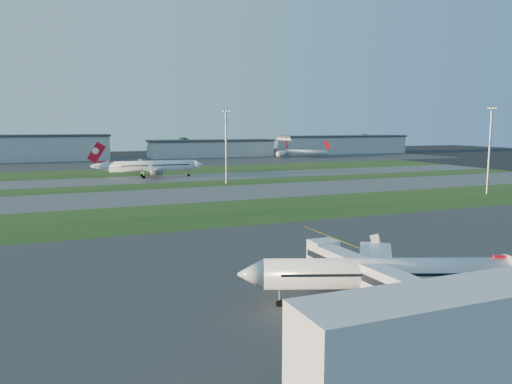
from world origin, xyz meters
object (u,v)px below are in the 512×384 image
airliner_taxiing (152,166)px  mini_jet_near (283,153)px  airliner_parked (388,274)px  light_mast_centre (226,142)px  light_mast_east (490,145)px  mini_jet_far (307,152)px  jet_bridge (380,279)px

airliner_taxiing → mini_jet_near: size_ratio=1.72×
airliner_parked → light_mast_centre: (22.39, 121.40, 11.07)m
mini_jet_near → light_mast_east: (-15.57, -175.21, 11.53)m
airliner_parked → mini_jet_far: (118.76, 241.26, -0.46)m
airliner_parked → airliner_taxiing: 151.83m
airliner_parked → mini_jet_near: (100.96, 240.61, -0.46)m
airliner_parked → jet_bridge: bearing=-121.7°
mini_jet_near → light_mast_east: 176.27m
jet_bridge → airliner_taxiing: 153.71m
jet_bridge → airliner_taxiing: (4.15, 153.66, 0.48)m
mini_jet_near → light_mast_centre: 143.23m
mini_jet_near → airliner_taxiing: bearing=168.8°
airliner_parked → light_mast_centre: size_ratio=1.26×
airliner_parked → light_mast_centre: 123.95m
jet_bridge → light_mast_centre: bearing=78.6°
jet_bridge → light_mast_centre: (24.81, 123.24, 10.81)m
mini_jet_near → mini_jet_far: 17.81m
light_mast_centre → mini_jet_far: bearing=51.2°
mini_jet_near → light_mast_east: bearing=-148.1°
jet_bridge → airliner_parked: airliner_parked is taller
jet_bridge → mini_jet_near: mini_jet_near is taller
mini_jet_far → mini_jet_near: bearing=-149.3°
mini_jet_near → light_mast_east: size_ratio=0.93×
airliner_parked → light_mast_east: light_mast_east is taller
mini_jet_far → jet_bridge: bearing=-87.8°
jet_bridge → airliner_taxiing: bearing=88.5°
airliner_parked → airliner_taxiing: (1.74, 151.82, 0.75)m
mini_jet_far → light_mast_east: size_ratio=1.00×
jet_bridge → mini_jet_near: bearing=66.9°
jet_bridge → mini_jet_near: size_ratio=1.13×
mini_jet_far → airliner_parked: bearing=-87.6°
airliner_taxiing → light_mast_east: bearing=137.6°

